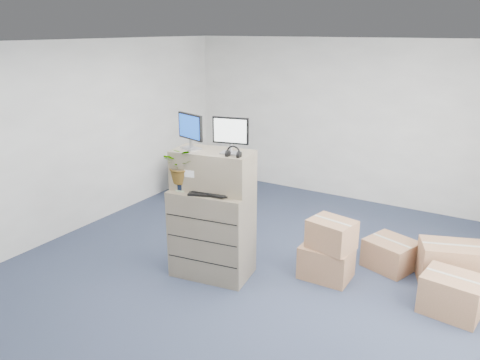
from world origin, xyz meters
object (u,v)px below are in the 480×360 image
object	(u,v)px
office_chair	(197,172)
water_bottle	(222,178)
monitor_left	(190,129)
keyboard	(210,193)
filing_cabinet_lower	(212,233)
monitor_right	(231,133)
potted_plant	(182,170)

from	to	relation	value
office_chair	water_bottle	bearing A→B (deg)	106.71
monitor_left	keyboard	world-z (taller)	monitor_left
monitor_left	keyboard	bearing A→B (deg)	-2.35
water_bottle	filing_cabinet_lower	bearing A→B (deg)	-140.88
keyboard	filing_cabinet_lower	bearing A→B (deg)	96.39
monitor_right	water_bottle	bearing A→B (deg)	155.19
filing_cabinet_lower	monitor_left	world-z (taller)	monitor_left
filing_cabinet_lower	water_bottle	bearing A→B (deg)	30.69
keyboard	potted_plant	bearing A→B (deg)	162.69
monitor_left	water_bottle	bearing A→B (deg)	30.44
monitor_right	office_chair	bearing A→B (deg)	120.98
filing_cabinet_lower	water_bottle	world-z (taller)	water_bottle
monitor_right	office_chair	distance (m)	3.47
office_chair	monitor_right	bearing A→B (deg)	108.19
water_bottle	keyboard	bearing A→B (deg)	-100.22
keyboard	potted_plant	distance (m)	0.44
water_bottle	office_chair	bearing A→B (deg)	132.24
filing_cabinet_lower	keyboard	world-z (taller)	keyboard
filing_cabinet_lower	office_chair	bearing A→B (deg)	121.30
office_chair	keyboard	bearing A→B (deg)	103.64
monitor_left	monitor_right	distance (m)	0.52
monitor_left	office_chair	bearing A→B (deg)	142.48
filing_cabinet_lower	monitor_left	distance (m)	1.29
filing_cabinet_lower	monitor_left	xyz separation A→B (m)	(-0.28, -0.01, 1.26)
potted_plant	office_chair	distance (m)	3.14
keyboard	office_chair	size ratio (longest dim) A/B	0.61
monitor_right	keyboard	xyz separation A→B (m)	(-0.18, -0.18, -0.70)
filing_cabinet_lower	office_chair	xyz separation A→B (m)	(-1.95, 2.35, -0.15)
monitor_left	potted_plant	xyz separation A→B (m)	(-0.03, -0.15, -0.47)
monitor_left	monitor_right	size ratio (longest dim) A/B	1.00
monitor_left	potted_plant	distance (m)	0.49
monitor_left	potted_plant	bearing A→B (deg)	-84.48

